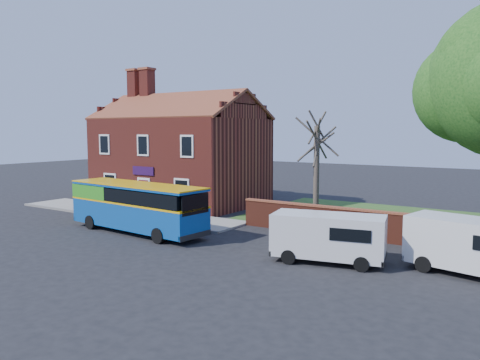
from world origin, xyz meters
The scene contains 10 objects.
ground centered at (0.00, 0.00, 0.00)m, with size 120.00×120.00×0.00m, color black.
pavement centered at (-7.00, 5.75, 0.06)m, with size 18.00×3.50×0.12m, color gray.
kerb centered at (-7.00, 4.00, 0.07)m, with size 18.00×0.15×0.14m, color slate.
grass_strip centered at (13.00, 13.00, 0.02)m, with size 26.00×12.00×0.04m, color #426B28.
shop_building centered at (-7.02, 11.50, 3.41)m, with size 12.30×8.13×10.50m.
boundary_wall centered at (13.00, 7.00, 0.81)m, with size 22.00×0.38×1.60m.
bus centered at (-2.23, 1.88, 1.55)m, with size 9.05×2.95×2.72m.
van_near centered at (9.22, 2.11, 1.16)m, with size 5.00×2.85×2.07m.
van_far centered at (14.72, 3.45, 1.23)m, with size 5.29×2.97×2.19m.
bare_tree centered at (5.51, 9.09, 3.31)m, with size 2.42×2.88×6.45m.
Camera 1 is at (16.79, -16.31, 5.60)m, focal length 35.00 mm.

